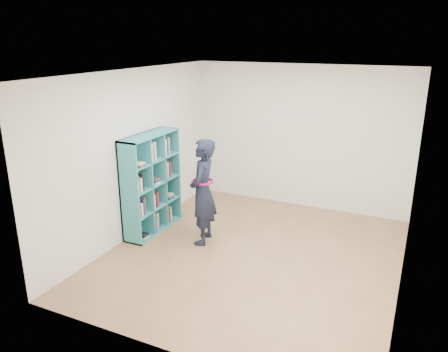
% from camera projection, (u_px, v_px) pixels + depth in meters
% --- Properties ---
extents(floor, '(4.50, 4.50, 0.00)m').
position_uv_depth(floor, '(253.00, 255.00, 6.36)').
color(floor, brown).
rests_on(floor, ground).
extents(ceiling, '(4.50, 4.50, 0.00)m').
position_uv_depth(ceiling, '(257.00, 73.00, 5.57)').
color(ceiling, white).
rests_on(ceiling, wall_back).
extents(wall_left, '(0.02, 4.50, 2.60)m').
position_uv_depth(wall_left, '(135.00, 154.00, 6.77)').
color(wall_left, silver).
rests_on(wall_left, floor).
extents(wall_right, '(0.02, 4.50, 2.60)m').
position_uv_depth(wall_right, '(412.00, 191.00, 5.16)').
color(wall_right, silver).
rests_on(wall_right, floor).
extents(wall_back, '(4.00, 0.02, 2.60)m').
position_uv_depth(wall_back, '(300.00, 137.00, 7.91)').
color(wall_back, silver).
rests_on(wall_back, floor).
extents(wall_front, '(4.00, 0.02, 2.60)m').
position_uv_depth(wall_front, '(166.00, 235.00, 4.03)').
color(wall_front, silver).
rests_on(wall_front, floor).
extents(bookshelf, '(0.35, 1.21, 1.61)m').
position_uv_depth(bookshelf, '(150.00, 184.00, 6.99)').
color(bookshelf, teal).
rests_on(bookshelf, floor).
extents(person, '(0.51, 0.67, 1.63)m').
position_uv_depth(person, '(203.00, 192.00, 6.56)').
color(person, black).
rests_on(person, floor).
extents(smartphone, '(0.03, 0.08, 0.13)m').
position_uv_depth(smartphone, '(194.00, 183.00, 6.64)').
color(smartphone, silver).
rests_on(smartphone, person).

